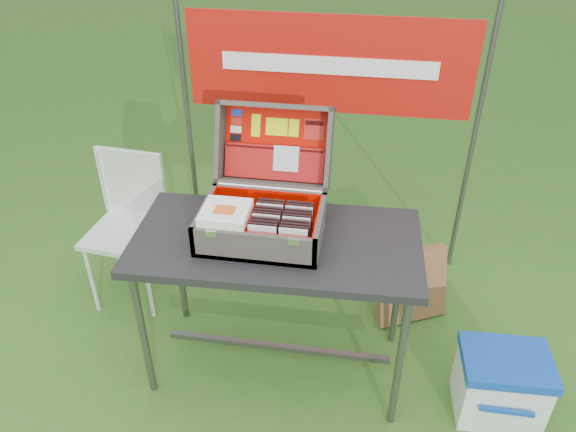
% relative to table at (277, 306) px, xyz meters
% --- Properties ---
extents(ground, '(80.00, 80.00, 0.00)m').
position_rel_table_xyz_m(ground, '(0.12, -0.08, -0.41)').
color(ground, '#33651D').
rests_on(ground, ground).
extents(table, '(1.34, 0.70, 0.82)m').
position_rel_table_xyz_m(table, '(0.00, 0.00, 0.00)').
color(table, '#29292B').
rests_on(table, ground).
extents(table_top, '(1.34, 0.70, 0.04)m').
position_rel_table_xyz_m(table_top, '(0.00, 0.00, 0.39)').
color(table_top, '#29292B').
rests_on(table_top, ground).
extents(table_leg_fl, '(0.04, 0.04, 0.78)m').
position_rel_table_xyz_m(table_leg_fl, '(-0.60, -0.27, -0.02)').
color(table_leg_fl, '#59595B').
rests_on(table_leg_fl, ground).
extents(table_leg_fr, '(0.04, 0.04, 0.78)m').
position_rel_table_xyz_m(table_leg_fr, '(0.60, -0.27, -0.02)').
color(table_leg_fr, '#59595B').
rests_on(table_leg_fr, ground).
extents(table_leg_bl, '(0.04, 0.04, 0.78)m').
position_rel_table_xyz_m(table_leg_bl, '(-0.60, 0.27, -0.02)').
color(table_leg_bl, '#59595B').
rests_on(table_leg_bl, ground).
extents(table_leg_br, '(0.04, 0.04, 0.78)m').
position_rel_table_xyz_m(table_leg_br, '(0.60, 0.27, -0.02)').
color(table_leg_br, '#59595B').
rests_on(table_leg_br, ground).
extents(table_brace, '(1.17, 0.03, 0.03)m').
position_rel_table_xyz_m(table_brace, '(0.00, 0.00, -0.29)').
color(table_brace, '#59595B').
rests_on(table_brace, ground).
extents(suitcase, '(0.55, 0.55, 0.48)m').
position_rel_table_xyz_m(suitcase, '(-0.07, 0.06, 0.65)').
color(suitcase, '#605952').
rests_on(suitcase, table).
extents(suitcase_base_bottom, '(0.55, 0.39, 0.02)m').
position_rel_table_xyz_m(suitcase_base_bottom, '(-0.07, 0.00, 0.42)').
color(suitcase_base_bottom, '#605952').
rests_on(suitcase_base_bottom, table_top).
extents(suitcase_base_wall_front, '(0.55, 0.02, 0.15)m').
position_rel_table_xyz_m(suitcase_base_wall_front, '(-0.07, -0.18, 0.48)').
color(suitcase_base_wall_front, '#605952').
rests_on(suitcase_base_wall_front, table_top).
extents(suitcase_base_wall_back, '(0.55, 0.02, 0.15)m').
position_rel_table_xyz_m(suitcase_base_wall_back, '(-0.07, 0.19, 0.48)').
color(suitcase_base_wall_back, '#605952').
rests_on(suitcase_base_wall_back, table_top).
extents(suitcase_base_wall_left, '(0.02, 0.39, 0.15)m').
position_rel_table_xyz_m(suitcase_base_wall_left, '(-0.33, 0.00, 0.48)').
color(suitcase_base_wall_left, '#605952').
rests_on(suitcase_base_wall_left, table_top).
extents(suitcase_base_wall_right, '(0.02, 0.39, 0.15)m').
position_rel_table_xyz_m(suitcase_base_wall_right, '(0.20, 0.00, 0.48)').
color(suitcase_base_wall_right, '#605952').
rests_on(suitcase_base_wall_right, table_top).
extents(suitcase_liner_floor, '(0.51, 0.35, 0.01)m').
position_rel_table_xyz_m(suitcase_liner_floor, '(-0.07, 0.00, 0.44)').
color(suitcase_liner_floor, red).
rests_on(suitcase_liner_floor, suitcase_base_bottom).
extents(suitcase_latch_left, '(0.05, 0.01, 0.03)m').
position_rel_table_xyz_m(suitcase_latch_left, '(-0.24, -0.20, 0.55)').
color(suitcase_latch_left, silver).
rests_on(suitcase_latch_left, suitcase_base_wall_front).
extents(suitcase_latch_right, '(0.05, 0.01, 0.03)m').
position_rel_table_xyz_m(suitcase_latch_right, '(0.11, -0.20, 0.55)').
color(suitcase_latch_right, silver).
rests_on(suitcase_latch_right, suitcase_base_wall_front).
extents(suitcase_hinge, '(0.49, 0.02, 0.02)m').
position_rel_table_xyz_m(suitcase_hinge, '(-0.07, 0.20, 0.56)').
color(suitcase_hinge, silver).
rests_on(suitcase_hinge, suitcase_base_wall_back).
extents(suitcase_lid_back, '(0.55, 0.17, 0.37)m').
position_rel_table_xyz_m(suitcase_lid_back, '(-0.07, 0.39, 0.69)').
color(suitcase_lid_back, '#605952').
rests_on(suitcase_lid_back, suitcase_base_wall_back).
extents(suitcase_lid_rim_far, '(0.55, 0.14, 0.07)m').
position_rel_table_xyz_m(suitcase_lid_rim_far, '(-0.07, 0.41, 0.88)').
color(suitcase_lid_rim_far, '#605952').
rests_on(suitcase_lid_rim_far, suitcase_lid_back).
extents(suitcase_lid_rim_near, '(0.55, 0.14, 0.07)m').
position_rel_table_xyz_m(suitcase_lid_rim_near, '(-0.07, 0.27, 0.54)').
color(suitcase_lid_rim_near, '#605952').
rests_on(suitcase_lid_rim_near, suitcase_lid_back).
extents(suitcase_lid_rim_left, '(0.02, 0.28, 0.42)m').
position_rel_table_xyz_m(suitcase_lid_rim_left, '(-0.33, 0.34, 0.71)').
color(suitcase_lid_rim_left, '#605952').
rests_on(suitcase_lid_rim_left, suitcase_lid_back).
extents(suitcase_lid_rim_right, '(0.02, 0.28, 0.42)m').
position_rel_table_xyz_m(suitcase_lid_rim_right, '(0.20, 0.34, 0.71)').
color(suitcase_lid_rim_right, '#605952').
rests_on(suitcase_lid_rim_right, suitcase_lid_back).
extents(suitcase_lid_liner, '(0.50, 0.13, 0.32)m').
position_rel_table_xyz_m(suitcase_lid_liner, '(-0.07, 0.38, 0.69)').
color(suitcase_lid_liner, red).
rests_on(suitcase_lid_liner, suitcase_lid_back).
extents(suitcase_liner_wall_front, '(0.51, 0.01, 0.13)m').
position_rel_table_xyz_m(suitcase_liner_wall_front, '(-0.07, -0.17, 0.50)').
color(suitcase_liner_wall_front, red).
rests_on(suitcase_liner_wall_front, suitcase_base_bottom).
extents(suitcase_liner_wall_back, '(0.51, 0.01, 0.13)m').
position_rel_table_xyz_m(suitcase_liner_wall_back, '(-0.07, 0.17, 0.50)').
color(suitcase_liner_wall_back, red).
rests_on(suitcase_liner_wall_back, suitcase_base_bottom).
extents(suitcase_liner_wall_left, '(0.01, 0.35, 0.13)m').
position_rel_table_xyz_m(suitcase_liner_wall_left, '(-0.32, 0.00, 0.50)').
color(suitcase_liner_wall_left, red).
rests_on(suitcase_liner_wall_left, suitcase_base_bottom).
extents(suitcase_liner_wall_right, '(0.01, 0.35, 0.13)m').
position_rel_table_xyz_m(suitcase_liner_wall_right, '(0.18, 0.00, 0.50)').
color(suitcase_liner_wall_right, red).
rests_on(suitcase_liner_wall_right, suitcase_base_bottom).
extents(suitcase_lid_pocket, '(0.49, 0.09, 0.16)m').
position_rel_table_xyz_m(suitcase_lid_pocket, '(-0.07, 0.33, 0.62)').
color(suitcase_lid_pocket, '#9F1211').
rests_on(suitcase_lid_pocket, suitcase_lid_liner).
extents(suitcase_pocket_edge, '(0.48, 0.03, 0.03)m').
position_rel_table_xyz_m(suitcase_pocket_edge, '(-0.07, 0.35, 0.69)').
color(suitcase_pocket_edge, '#9F1211').
rests_on(suitcase_pocket_edge, suitcase_lid_pocket).
extents(suitcase_pocket_cd, '(0.12, 0.05, 0.12)m').
position_rel_table_xyz_m(suitcase_pocket_cd, '(-0.01, 0.32, 0.65)').
color(suitcase_pocket_cd, silver).
rests_on(suitcase_pocket_cd, suitcase_lid_pocket).
extents(lid_sticker_cc_a, '(0.05, 0.02, 0.03)m').
position_rel_table_xyz_m(lid_sticker_cc_a, '(-0.27, 0.43, 0.83)').
color(lid_sticker_cc_a, '#1933B2').
rests_on(lid_sticker_cc_a, suitcase_lid_liner).
extents(lid_sticker_cc_b, '(0.05, 0.02, 0.03)m').
position_rel_table_xyz_m(lid_sticker_cc_b, '(-0.27, 0.41, 0.79)').
color(lid_sticker_cc_b, red).
rests_on(lid_sticker_cc_b, suitcase_lid_liner).
extents(lid_sticker_cc_c, '(0.05, 0.02, 0.03)m').
position_rel_table_xyz_m(lid_sticker_cc_c, '(-0.27, 0.40, 0.75)').
color(lid_sticker_cc_c, white).
rests_on(lid_sticker_cc_c, suitcase_lid_liner).
extents(lid_sticker_cc_d, '(0.05, 0.02, 0.03)m').
position_rel_table_xyz_m(lid_sticker_cc_d, '(-0.27, 0.38, 0.71)').
color(lid_sticker_cc_d, black).
rests_on(lid_sticker_cc_d, suitcase_lid_liner).
extents(lid_card_neon_tall, '(0.04, 0.04, 0.10)m').
position_rel_table_xyz_m(lid_card_neon_tall, '(-0.17, 0.41, 0.77)').
color(lid_card_neon_tall, '#D7F00B').
rests_on(lid_card_neon_tall, suitcase_lid_liner).
extents(lid_card_neon_main, '(0.11, 0.03, 0.08)m').
position_rel_table_xyz_m(lid_card_neon_main, '(-0.07, 0.41, 0.77)').
color(lid_card_neon_main, '#D7F00B').
rests_on(lid_card_neon_main, suitcase_lid_liner).
extents(lid_card_neon_small, '(0.05, 0.03, 0.08)m').
position_rel_table_xyz_m(lid_card_neon_small, '(0.02, 0.41, 0.77)').
color(lid_card_neon_small, '#D7F00B').
rests_on(lid_card_neon_small, suitcase_lid_liner).
extents(lid_sticker_band, '(0.10, 0.04, 0.09)m').
position_rel_table_xyz_m(lid_sticker_band, '(0.11, 0.41, 0.77)').
color(lid_sticker_band, red).
rests_on(lid_sticker_band, suitcase_lid_liner).
extents(lid_sticker_band_bar, '(0.09, 0.01, 0.02)m').
position_rel_table_xyz_m(lid_sticker_band_bar, '(0.11, 0.42, 0.80)').
color(lid_sticker_band_bar, black).
rests_on(lid_sticker_band_bar, suitcase_lid_liner).
extents(cd_left_0, '(0.12, 0.01, 0.14)m').
position_rel_table_xyz_m(cd_left_0, '(-0.03, -0.15, 0.51)').
color(cd_left_0, silver).
rests_on(cd_left_0, suitcase_liner_floor).
extents(cd_left_1, '(0.12, 0.01, 0.14)m').
position_rel_table_xyz_m(cd_left_1, '(-0.03, -0.13, 0.51)').
color(cd_left_1, black).
rests_on(cd_left_1, suitcase_liner_floor).
extents(cd_left_2, '(0.12, 0.01, 0.14)m').
position_rel_table_xyz_m(cd_left_2, '(-0.03, -0.11, 0.51)').
color(cd_left_2, black).
rests_on(cd_left_2, suitcase_liner_floor).
extents(cd_left_3, '(0.12, 0.01, 0.14)m').
position_rel_table_xyz_m(cd_left_3, '(-0.03, -0.08, 0.51)').
color(cd_left_3, black).
rests_on(cd_left_3, suitcase_liner_floor).
extents(cd_left_4, '(0.12, 0.01, 0.14)m').
position_rel_table_xyz_m(cd_left_4, '(-0.03, -0.06, 0.51)').
color(cd_left_4, silver).
rests_on(cd_left_4, suitcase_liner_floor).
extents(cd_left_5, '(0.12, 0.01, 0.14)m').
position_rel_table_xyz_m(cd_left_5, '(-0.03, -0.04, 0.51)').
color(cd_left_5, black).
rests_on(cd_left_5, suitcase_liner_floor).
extents(cd_left_6, '(0.12, 0.01, 0.14)m').
position_rel_table_xyz_m(cd_left_6, '(-0.03, -0.02, 0.51)').
color(cd_left_6, black).
rests_on(cd_left_6, suitcase_liner_floor).
extents(cd_left_7, '(0.12, 0.01, 0.14)m').
position_rel_table_xyz_m(cd_left_7, '(-0.03, 0.00, 0.51)').
color(cd_left_7, black).
rests_on(cd_left_7, suitcase_liner_floor).
extents(cd_left_8, '(0.12, 0.01, 0.14)m').
position_rel_table_xyz_m(cd_left_8, '(-0.03, 0.02, 0.51)').
color(cd_left_8, silver).
rests_on(cd_left_8, suitcase_liner_floor).
extents(cd_left_9, '(0.12, 0.01, 0.14)m').
position_rel_table_xyz_m(cd_left_9, '(-0.03, 0.04, 0.51)').
color(cd_left_9, black).
rests_on(cd_left_9, suitcase_liner_floor).
extents(cd_left_10, '(0.12, 0.01, 0.14)m').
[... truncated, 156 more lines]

